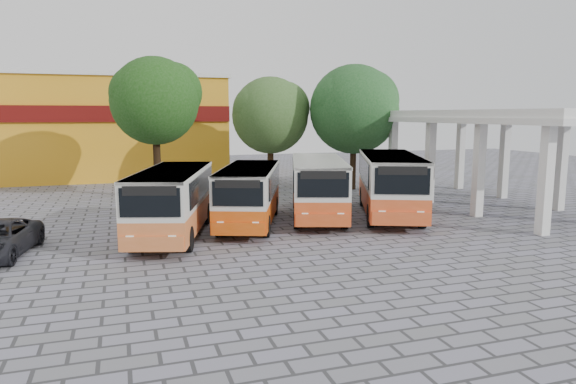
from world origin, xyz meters
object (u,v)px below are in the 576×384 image
object	(u,v)px
bus_centre_left	(249,192)
bus_centre_right	(318,184)
bus_far_right	(390,181)
bus_far_left	(173,198)

from	to	relation	value
bus_centre_left	bus_centre_right	xyz separation A→B (m)	(3.70, 0.64, 0.12)
bus_centre_right	bus_far_right	size ratio (longest dim) A/B	0.93
bus_centre_left	bus_centre_right	size ratio (longest dim) A/B	0.93
bus_far_left	bus_centre_right	xyz separation A→B (m)	(7.35, 1.90, 0.06)
bus_far_left	bus_centre_left	size ratio (longest dim) A/B	1.03
bus_centre_left	bus_centre_right	bearing A→B (deg)	30.51
bus_far_left	bus_centre_right	world-z (taller)	bus_centre_right
bus_centre_left	bus_far_right	world-z (taller)	bus_far_right
bus_centre_left	bus_far_right	bearing A→B (deg)	19.48
bus_far_left	bus_centre_left	xyz separation A→B (m)	(3.65, 1.27, -0.06)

